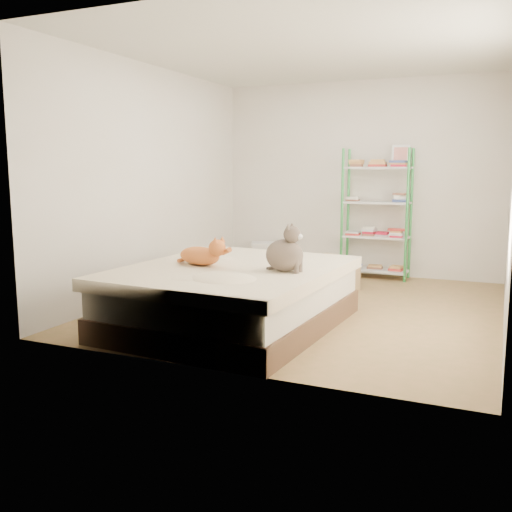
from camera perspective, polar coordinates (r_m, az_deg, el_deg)
The scene contains 7 objects.
room at distance 5.91m, azimuth 5.44°, elevation 7.31°, with size 3.81×4.21×2.61m.
bed at distance 5.27m, azimuth -2.31°, elevation -4.04°, with size 1.89×2.30×0.56m.
orange_cat at distance 5.28m, azimuth -5.66°, elevation 0.25°, with size 0.53×0.29×0.21m, color orange, non-canonical shape.
grey_cat at distance 4.92m, azimuth 2.86°, elevation 0.78°, with size 0.30×0.36×0.41m, color brown, non-canonical shape.
shelf_unit at distance 7.67m, azimuth 11.97°, elevation 3.84°, with size 0.88×0.36×1.74m.
cardboard_box at distance 6.93m, azimuth 7.46°, elevation -1.67°, with size 0.70×0.73×0.45m.
white_bin at distance 8.19m, azimuth 0.76°, elevation 0.03°, with size 0.42×0.40×0.39m.
Camera 1 is at (1.85, -5.61, 1.46)m, focal length 40.00 mm.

